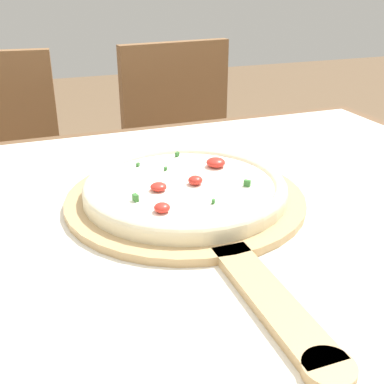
{
  "coord_description": "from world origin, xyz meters",
  "views": [
    {
      "loc": [
        -0.24,
        -0.56,
        1.07
      ],
      "look_at": [
        -0.01,
        0.05,
        0.78
      ],
      "focal_mm": 45.0,
      "sensor_mm": 36.0,
      "label": 1
    }
  ],
  "objects": [
    {
      "name": "pizza",
      "position": [
        -0.01,
        0.08,
        0.77
      ],
      "size": [
        0.31,
        0.31,
        0.03
      ],
      "color": "beige",
      "rests_on": "pizza_peel"
    },
    {
      "name": "towel_cloth",
      "position": [
        0.0,
        0.0,
        0.74
      ],
      "size": [
        1.12,
        0.93,
        0.0
      ],
      "color": "white",
      "rests_on": "dining_table"
    },
    {
      "name": "chair_right",
      "position": [
        0.27,
        0.87,
        0.5
      ],
      "size": [
        0.44,
        0.44,
        0.87
      ],
      "rotation": [
        0.0,
        0.0,
        0.1
      ],
      "color": "brown",
      "rests_on": "ground_plane"
    },
    {
      "name": "dining_table",
      "position": [
        0.0,
        0.0,
        0.64
      ],
      "size": [
        1.2,
        1.01,
        0.74
      ],
      "color": "brown",
      "rests_on": "ground_plane"
    },
    {
      "name": "pizza_peel",
      "position": [
        -0.01,
        0.05,
        0.75
      ],
      "size": [
        0.37,
        0.59,
        0.01
      ],
      "color": "tan",
      "rests_on": "towel_cloth"
    }
  ]
}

